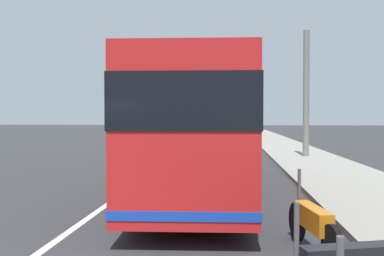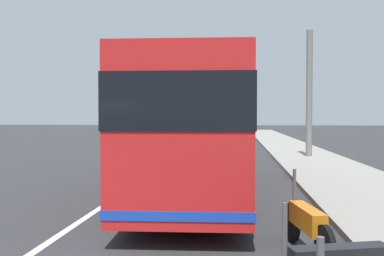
{
  "view_description": "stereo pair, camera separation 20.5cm",
  "coord_description": "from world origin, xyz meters",
  "px_view_note": "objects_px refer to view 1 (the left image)",
  "views": [
    {
      "loc": [
        -2.95,
        -3.05,
        2.19
      ],
      "look_at": [
        10.05,
        -1.86,
        1.84
      ],
      "focal_mm": 39.0,
      "sensor_mm": 36.0,
      "label": 1
    },
    {
      "loc": [
        -2.93,
        -3.26,
        2.19
      ],
      "look_at": [
        10.05,
        -1.86,
        1.84
      ],
      "focal_mm": 39.0,
      "sensor_mm": 36.0,
      "label": 2
    }
  ],
  "objects_px": {
    "motorcycle_by_tree": "(313,224)",
    "utility_pole": "(306,95)",
    "coach_bus": "(195,125)",
    "car_ahead_same_lane": "(220,131)",
    "car_behind_bus": "(182,132)",
    "car_side_street": "(215,144)"
  },
  "relations": [
    {
      "from": "motorcycle_by_tree",
      "to": "utility_pole",
      "type": "xyz_separation_m",
      "value": [
        15.52,
        -2.64,
        2.87
      ]
    },
    {
      "from": "coach_bus",
      "to": "motorcycle_by_tree",
      "type": "distance_m",
      "value": 5.76
    },
    {
      "from": "coach_bus",
      "to": "utility_pole",
      "type": "xyz_separation_m",
      "value": [
        10.44,
        -4.94,
        1.4
      ]
    },
    {
      "from": "car_ahead_same_lane",
      "to": "coach_bus",
      "type": "bearing_deg",
      "value": -176.03
    },
    {
      "from": "utility_pole",
      "to": "car_behind_bus",
      "type": "bearing_deg",
      "value": 23.94
    },
    {
      "from": "car_behind_bus",
      "to": "motorcycle_by_tree",
      "type": "bearing_deg",
      "value": 8.54
    },
    {
      "from": "coach_bus",
      "to": "car_ahead_same_lane",
      "type": "xyz_separation_m",
      "value": [
        33.07,
        0.14,
        -1.25
      ]
    },
    {
      "from": "motorcycle_by_tree",
      "to": "car_behind_bus",
      "type": "distance_m",
      "value": 35.87
    },
    {
      "from": "coach_bus",
      "to": "car_ahead_same_lane",
      "type": "distance_m",
      "value": 33.1
    },
    {
      "from": "car_side_street",
      "to": "motorcycle_by_tree",
      "type": "bearing_deg",
      "value": -175.25
    },
    {
      "from": "coach_bus",
      "to": "motorcycle_by_tree",
      "type": "relative_size",
      "value": 4.94
    },
    {
      "from": "utility_pole",
      "to": "motorcycle_by_tree",
      "type": "bearing_deg",
      "value": 170.33
    },
    {
      "from": "car_behind_bus",
      "to": "utility_pole",
      "type": "distance_m",
      "value": 21.85
    },
    {
      "from": "car_behind_bus",
      "to": "car_ahead_same_lane",
      "type": "bearing_deg",
      "value": 125.76
    },
    {
      "from": "coach_bus",
      "to": "car_side_street",
      "type": "relative_size",
      "value": 2.28
    },
    {
      "from": "coach_bus",
      "to": "utility_pole",
      "type": "bearing_deg",
      "value": -28.07
    },
    {
      "from": "motorcycle_by_tree",
      "to": "car_side_street",
      "type": "relative_size",
      "value": 0.46
    },
    {
      "from": "car_behind_bus",
      "to": "car_ahead_same_lane",
      "type": "height_order",
      "value": "car_ahead_same_lane"
    },
    {
      "from": "utility_pole",
      "to": "car_side_street",
      "type": "bearing_deg",
      "value": 85.4
    },
    {
      "from": "motorcycle_by_tree",
      "to": "car_ahead_same_lane",
      "type": "height_order",
      "value": "car_ahead_same_lane"
    },
    {
      "from": "car_side_street",
      "to": "utility_pole",
      "type": "distance_m",
      "value": 5.47
    },
    {
      "from": "motorcycle_by_tree",
      "to": "utility_pole",
      "type": "relative_size",
      "value": 0.32
    }
  ]
}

